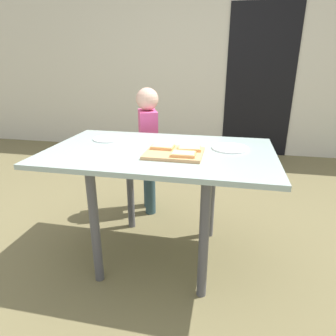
# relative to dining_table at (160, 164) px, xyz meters

# --- Properties ---
(ground_plane) EXTENTS (16.00, 16.00, 0.00)m
(ground_plane) POSITION_rel_dining_table_xyz_m (0.00, 0.00, -0.67)
(ground_plane) COLOR brown
(house_wall_back) EXTENTS (8.00, 0.20, 2.63)m
(house_wall_back) POSITION_rel_dining_table_xyz_m (0.00, 2.71, 0.64)
(house_wall_back) COLOR beige
(house_wall_back) RESTS_ON ground
(house_door) EXTENTS (0.90, 0.02, 2.00)m
(house_door) POSITION_rel_dining_table_xyz_m (0.78, 2.60, 0.33)
(house_door) COLOR black
(house_door) RESTS_ON ground
(dining_table) EXTENTS (1.38, 0.84, 0.77)m
(dining_table) POSITION_rel_dining_table_xyz_m (0.00, 0.00, 0.00)
(dining_table) COLOR #9AB0A9
(dining_table) RESTS_ON ground
(cutting_board) EXTENTS (0.33, 0.27, 0.02)m
(cutting_board) POSITION_rel_dining_table_xyz_m (0.11, -0.08, 0.10)
(cutting_board) COLOR tan
(cutting_board) RESTS_ON dining_table
(pizza_slice_far_right) EXTENTS (0.14, 0.11, 0.02)m
(pizza_slice_far_right) POSITION_rel_dining_table_xyz_m (0.19, -0.03, 0.12)
(pizza_slice_far_right) COLOR #E39F5C
(pizza_slice_far_right) RESTS_ON cutting_board
(pizza_slice_far_left) EXTENTS (0.14, 0.10, 0.02)m
(pizza_slice_far_left) POSITION_rel_dining_table_xyz_m (0.03, -0.02, 0.12)
(pizza_slice_far_left) COLOR #E39F5C
(pizza_slice_far_left) RESTS_ON cutting_board
(pizza_slice_near_right) EXTENTS (0.14, 0.10, 0.02)m
(pizza_slice_near_right) POSITION_rel_dining_table_xyz_m (0.17, -0.14, 0.12)
(pizza_slice_near_right) COLOR #E39F5C
(pizza_slice_near_right) RESTS_ON cutting_board
(plate_white_right) EXTENTS (0.23, 0.23, 0.01)m
(plate_white_right) POSITION_rel_dining_table_xyz_m (0.43, 0.11, 0.10)
(plate_white_right) COLOR white
(plate_white_right) RESTS_ON dining_table
(plate_white_left) EXTENTS (0.23, 0.23, 0.01)m
(plate_white_left) POSITION_rel_dining_table_xyz_m (-0.40, 0.18, 0.10)
(plate_white_left) COLOR white
(plate_white_left) RESTS_ON dining_table
(child_left) EXTENTS (0.22, 0.27, 1.08)m
(child_left) POSITION_rel_dining_table_xyz_m (-0.25, 0.63, -0.04)
(child_left) COLOR #2D474E
(child_left) RESTS_ON ground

